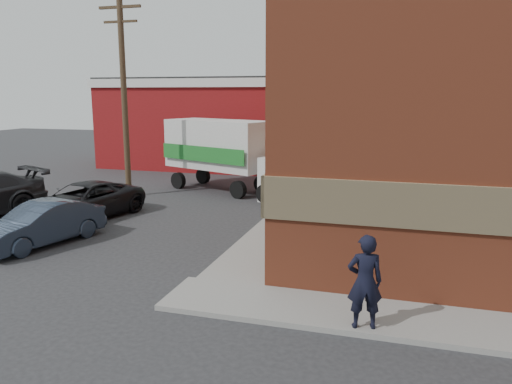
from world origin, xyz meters
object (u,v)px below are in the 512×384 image
Objects in this scene: man at (365,282)px; box_truck at (229,151)px; sedan at (42,224)px; utility_pole at (124,91)px; warehouse at (236,122)px; suv_a at (83,201)px.

box_truck reaches higher than man.
utility_pole is at bearing 114.31° from sedan.
man is (9.95, -21.55, -1.74)m from warehouse.
sedan is 0.56× the size of box_truck.
man is 0.39× the size of suv_a.
utility_pole is 16.00m from man.
sedan is (1.33, -7.42, -4.08)m from utility_pole.
sedan is (-0.17, -18.42, -2.15)m from warehouse.
box_truck is (2.62, -8.74, -0.85)m from warehouse.
utility_pole reaches higher than warehouse.
utility_pole is 8.57m from sedan.
suv_a is 7.50m from box_truck.
man is 14.78m from box_truck.
sedan is at bearing -63.80° from suv_a.
utility_pole is 5.90m from suv_a.
suv_a is at bearing -82.22° from utility_pole.
man is at bearing -42.65° from utility_pole.
utility_pole reaches higher than box_truck.
warehouse is 1.81× the size of utility_pole.
warehouse is at bearing 103.61° from sedan.
box_truck is at bearing 28.71° from utility_pole.
warehouse is 4.04× the size of sedan.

